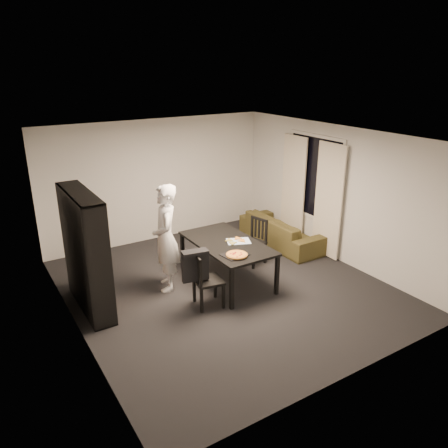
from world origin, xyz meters
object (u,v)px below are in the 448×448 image
chair_right (255,238)px  pepperoni_pizza (237,255)px  person (166,238)px  bookshelf (86,252)px  sofa (282,230)px  baking_tray (235,255)px  dining_table (227,246)px  chair_left (203,277)px

chair_right → pepperoni_pizza: bearing=-62.5°
chair_right → person: (-1.89, -0.04, 0.41)m
bookshelf → sofa: bookshelf is taller
bookshelf → chair_right: size_ratio=2.14×
chair_right → pepperoni_pizza: size_ratio=2.53×
bookshelf → sofa: 4.28m
baking_tray → sofa: 2.53m
dining_table → chair_left: size_ratio=1.96×
chair_right → person: bearing=-103.1°
pepperoni_pizza → chair_right: bearing=41.9°
baking_tray → sofa: (2.09, 1.35, -0.45)m
bookshelf → chair_left: size_ratio=2.08×
bookshelf → chair_left: (1.53, -0.93, -0.43)m
chair_right → baking_tray: chair_right is taller
dining_table → person: size_ratio=0.97×
person → baking_tray: size_ratio=4.60×
dining_table → baking_tray: size_ratio=4.48×
dining_table → person: bearing=161.1°
dining_table → sofa: bearing=23.5°
bookshelf → person: bookshelf is taller
chair_right → sofa: bearing=99.4°
chair_right → sofa: (1.01, 0.45, -0.21)m
dining_table → chair_left: bearing=-145.7°
person → pepperoni_pizza: bearing=61.1°
chair_left → sofa: bearing=-53.2°
chair_left → pepperoni_pizza: 0.65m
person → pepperoni_pizza: size_ratio=5.25×
dining_table → chair_right: (0.89, 0.38, -0.17)m
person → baking_tray: person is taller
person → sofa: person is taller
dining_table → sofa: size_ratio=0.87×
chair_left → bookshelf: bearing=68.5°
baking_tray → sofa: baking_tray is taller
bookshelf → chair_right: 3.23m
chair_right → person: person is taller
baking_tray → pepperoni_pizza: (0.00, -0.06, 0.02)m
bookshelf → person: 1.31m
dining_table → person: person is taller
chair_left → baking_tray: size_ratio=2.28×
bookshelf → chair_left: bookshelf is taller
chair_left → pepperoni_pizza: bearing=-84.5°
person → pepperoni_pizza: 1.24m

